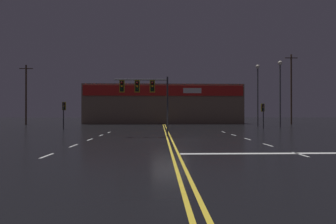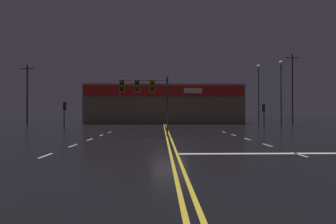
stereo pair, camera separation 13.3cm
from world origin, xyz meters
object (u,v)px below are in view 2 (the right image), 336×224
traffic_signal_median (144,90)px  streetlight_far_left (259,87)px  traffic_signal_corner_northeast (264,110)px  traffic_signal_corner_northwest (64,109)px  streetlight_median_approach (281,84)px

traffic_signal_median → streetlight_far_left: 22.88m
traffic_signal_corner_northeast → streetlight_far_left: 7.27m
traffic_signal_corner_northeast → traffic_signal_corner_northwest: 24.04m
traffic_signal_corner_northeast → traffic_signal_corner_northwest: size_ratio=0.95×
traffic_signal_median → traffic_signal_corner_northeast: size_ratio=1.58×
traffic_signal_median → traffic_signal_corner_northeast: (14.00, 10.43, -1.53)m
traffic_signal_corner_northeast → streetlight_far_left: bearing=74.7°
traffic_signal_median → traffic_signal_corner_northwest: traffic_signal_median is taller
traffic_signal_corner_northwest → streetlight_median_approach: streetlight_median_approach is taller
traffic_signal_median → streetlight_far_left: bearing=46.6°
traffic_signal_median → traffic_signal_corner_northwest: 14.18m
traffic_signal_corner_northeast → streetlight_median_approach: bearing=38.9°
streetlight_median_approach → traffic_signal_corner_northwest: bearing=-173.2°
traffic_signal_median → streetlight_median_approach: bearing=37.1°
traffic_signal_median → streetlight_median_approach: size_ratio=0.55×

